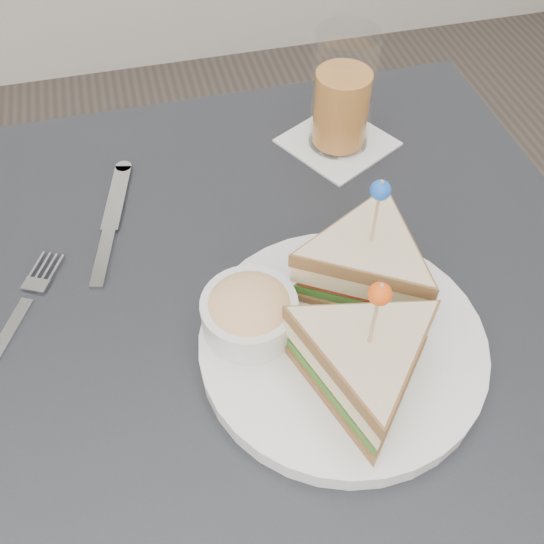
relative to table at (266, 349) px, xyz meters
The scene contains 6 objects.
ground_plane 0.67m from the table, ahead, with size 3.50×3.50×0.00m, color #3F3833.
table is the anchor object (origin of this frame).
plate_meal 0.15m from the table, 41.69° to the right, with size 0.36×0.36×0.17m.
cutlery_fork 0.27m from the table, 166.76° to the left, with size 0.10×0.18×0.01m.
cutlery_knife 0.24m from the table, 132.16° to the left, with size 0.07×0.21×0.01m.
drink_set 0.33m from the table, 56.79° to the left, with size 0.17×0.17×0.16m.
Camera 1 is at (-0.09, -0.37, 1.28)m, focal length 40.00 mm.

